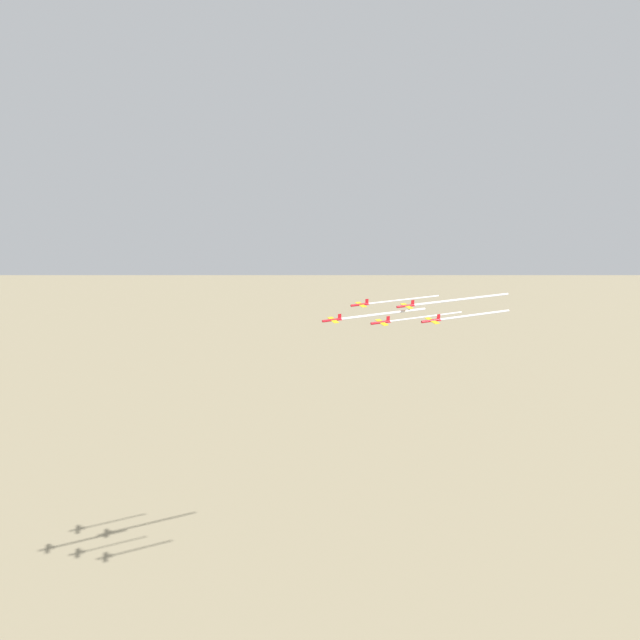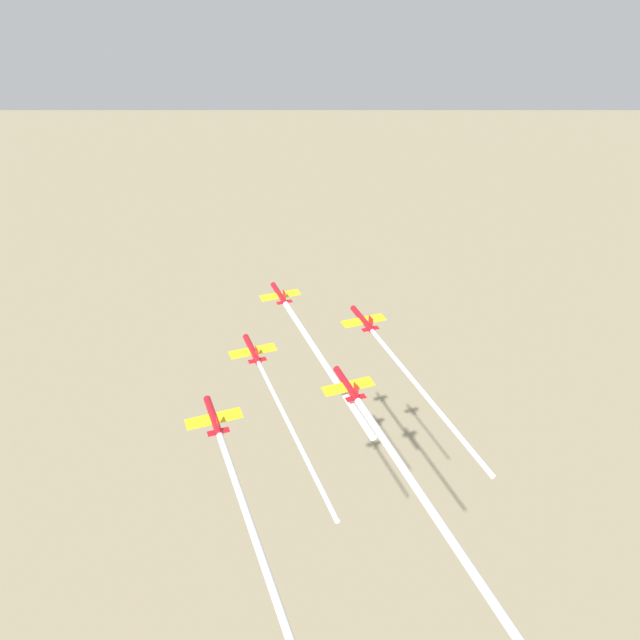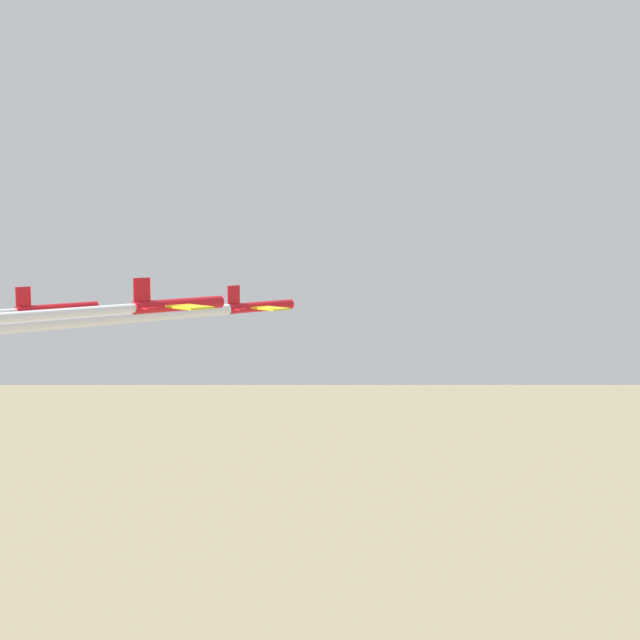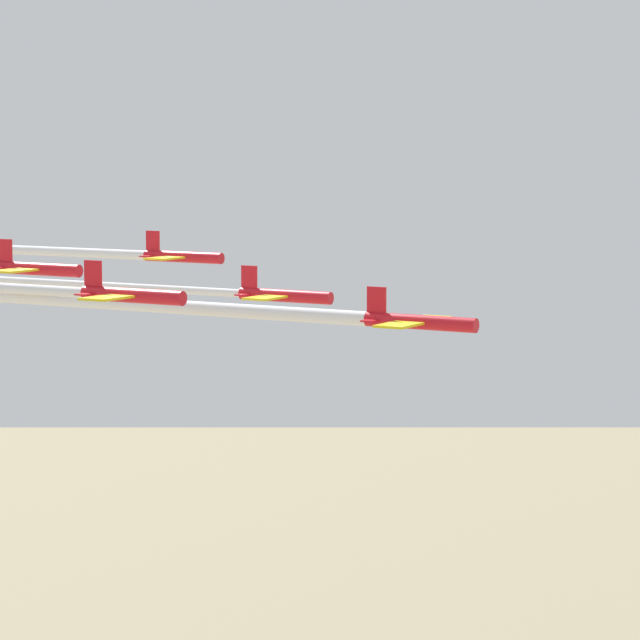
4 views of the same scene
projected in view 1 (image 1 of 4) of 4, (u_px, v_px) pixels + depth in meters
The scene contains 10 objects.
jet_0 at pixel (333, 320), 218.95m from camera, with size 8.72×8.99×3.02m.
jet_1 at pixel (381, 322), 215.35m from camera, with size 8.72×8.99×3.02m.
jet_2 at pixel (360, 305), 233.86m from camera, with size 8.72×8.99×3.02m.
jet_3 at pixel (432, 321), 211.14m from camera, with size 8.72×8.99×3.02m.
jet_4 at pixel (406, 306), 230.15m from camera, with size 8.72×8.99×3.02m.
smoke_trail_0 at pixel (384, 314), 227.31m from camera, with size 12.39×41.29×1.12m.
smoke_trail_1 at pixel (426, 317), 222.79m from camera, with size 10.51×35.81×0.71m.
smoke_trail_2 at pixel (404, 300), 241.57m from camera, with size 11.03×37.43×0.79m.
smoke_trail_3 at pixel (475, 315), 218.44m from camera, with size 10.51×35.01×0.96m.
smoke_trail_4 at pixel (463, 299), 240.32m from camera, with size 15.28×51.87×1.09m.
Camera 1 is at (168.87, -69.26, 239.75)m, focal length 28.00 mm.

